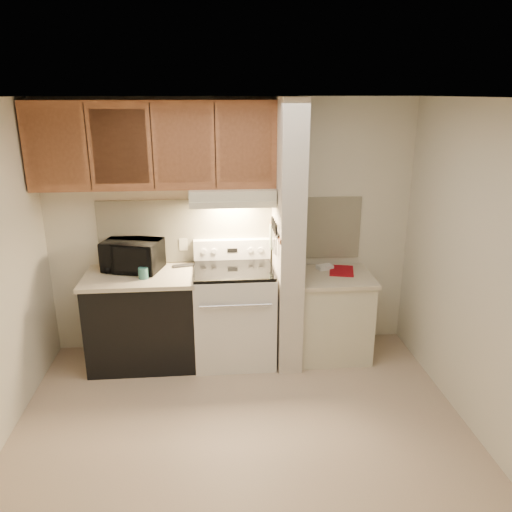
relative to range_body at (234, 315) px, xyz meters
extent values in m
plane|color=tan|center=(0.00, -1.16, -0.46)|extent=(3.60, 3.60, 0.00)
plane|color=white|center=(0.00, -1.16, 2.04)|extent=(3.60, 3.60, 0.00)
cube|color=beige|center=(0.00, 0.34, 0.79)|extent=(3.60, 2.50, 0.02)
cube|color=beige|center=(1.80, -1.16, 0.79)|extent=(0.02, 3.00, 2.50)
cube|color=#FFF6CE|center=(0.00, 0.33, 0.78)|extent=(2.60, 0.02, 0.63)
cube|color=silver|center=(0.00, 0.00, 0.00)|extent=(0.76, 0.65, 0.92)
cube|color=black|center=(0.00, -0.32, 0.04)|extent=(0.50, 0.01, 0.30)
cylinder|color=silver|center=(0.00, -0.35, 0.26)|extent=(0.65, 0.02, 0.02)
cube|color=black|center=(0.00, 0.00, 0.48)|extent=(0.74, 0.64, 0.03)
cube|color=silver|center=(0.00, 0.28, 0.59)|extent=(0.76, 0.08, 0.20)
cube|color=black|center=(0.00, 0.24, 0.59)|extent=(0.10, 0.01, 0.04)
cylinder|color=silver|center=(-0.28, 0.24, 0.59)|extent=(0.05, 0.02, 0.05)
cylinder|color=silver|center=(-0.18, 0.24, 0.59)|extent=(0.05, 0.02, 0.05)
cylinder|color=silver|center=(0.18, 0.24, 0.59)|extent=(0.05, 0.02, 0.05)
cylinder|color=silver|center=(0.28, 0.24, 0.59)|extent=(0.05, 0.02, 0.05)
cube|color=black|center=(-0.88, 0.01, -0.03)|extent=(1.00, 0.63, 0.87)
cube|color=beige|center=(-0.88, 0.01, 0.43)|extent=(1.04, 0.67, 0.04)
cube|color=black|center=(-0.48, 0.21, 0.46)|extent=(0.22, 0.11, 0.01)
cylinder|color=#2E6462|center=(-0.83, -0.09, 0.50)|extent=(0.10, 0.10, 0.10)
cube|color=beige|center=(-0.48, 0.32, 0.64)|extent=(0.08, 0.01, 0.12)
imported|color=black|center=(-0.95, 0.15, 0.60)|extent=(0.61, 0.49, 0.29)
cube|color=beige|center=(0.51, -0.01, 0.79)|extent=(0.22, 0.70, 2.50)
cube|color=#955735|center=(0.39, -0.01, 0.84)|extent=(0.01, 0.70, 0.04)
cube|color=black|center=(0.39, -0.06, 0.86)|extent=(0.02, 0.42, 0.04)
cube|color=silver|center=(0.38, -0.20, 0.76)|extent=(0.01, 0.03, 0.16)
cylinder|color=black|center=(0.38, -0.21, 0.91)|extent=(0.02, 0.02, 0.10)
cube|color=silver|center=(0.38, -0.14, 0.75)|extent=(0.01, 0.04, 0.18)
cylinder|color=black|center=(0.38, -0.14, 0.91)|extent=(0.02, 0.02, 0.10)
cube|color=silver|center=(0.38, -0.04, 0.74)|extent=(0.01, 0.04, 0.20)
cylinder|color=black|center=(0.38, -0.06, 0.91)|extent=(0.02, 0.02, 0.10)
cube|color=silver|center=(0.38, 0.03, 0.76)|extent=(0.01, 0.04, 0.16)
cylinder|color=black|center=(0.38, 0.03, 0.91)|extent=(0.02, 0.02, 0.10)
cube|color=silver|center=(0.38, 0.10, 0.75)|extent=(0.01, 0.04, 0.18)
cylinder|color=black|center=(0.38, 0.10, 0.91)|extent=(0.02, 0.02, 0.10)
cube|color=gray|center=(0.38, 0.17, 0.74)|extent=(0.03, 0.10, 0.24)
cube|color=beige|center=(0.97, -0.01, -0.06)|extent=(0.70, 0.60, 0.81)
cube|color=beige|center=(0.97, -0.01, 0.37)|extent=(0.74, 0.64, 0.04)
cube|color=maroon|center=(1.07, 0.09, 0.40)|extent=(0.30, 0.36, 0.01)
cube|color=white|center=(0.92, 0.17, 0.41)|extent=(0.17, 0.14, 0.04)
cube|color=beige|center=(0.00, 0.12, 1.17)|extent=(0.78, 0.44, 0.15)
cube|color=beige|center=(0.00, -0.08, 1.12)|extent=(0.78, 0.04, 0.06)
cube|color=#955735|center=(-0.69, 0.17, 1.62)|extent=(2.18, 0.33, 0.77)
cube|color=#955735|center=(-1.51, 0.01, 1.62)|extent=(0.46, 0.01, 0.63)
cube|color=black|center=(-1.23, 0.01, 1.62)|extent=(0.01, 0.01, 0.73)
cube|color=#955735|center=(-0.96, 0.01, 1.62)|extent=(0.46, 0.01, 0.63)
cube|color=black|center=(-0.69, 0.01, 1.62)|extent=(0.01, 0.01, 0.73)
cube|color=#955735|center=(-0.42, 0.01, 1.62)|extent=(0.46, 0.01, 0.63)
cube|color=black|center=(-0.14, 0.01, 1.62)|extent=(0.01, 0.01, 0.73)
cube|color=#955735|center=(0.13, 0.01, 1.62)|extent=(0.46, 0.01, 0.63)
camera|label=1|loc=(-0.18, -4.44, 2.07)|focal=35.00mm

